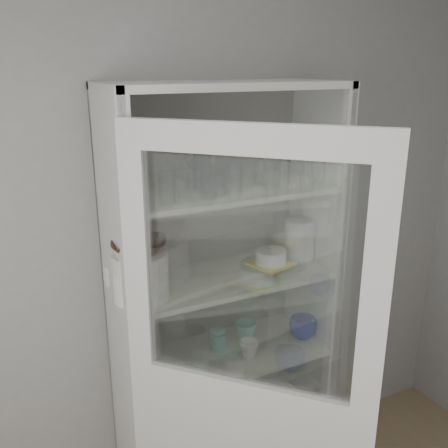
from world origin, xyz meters
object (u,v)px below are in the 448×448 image
grey_bowl_stack (300,239)px  tin_box (260,404)px  pantry_cabinet (218,330)px  goblet_3 (258,158)px  glass_platter (271,267)px  mug_blue (303,328)px  yellow_trivet (271,264)px  teal_jar (218,339)px  goblet_1 (224,165)px  plate_stack_back (127,271)px  goblet_0 (128,170)px  measuring_cups (160,372)px  white_ramekin (271,257)px  mug_white (249,349)px  goblet_2 (269,157)px  cupboard_door (245,435)px  plate_stack_front (141,284)px  terracotta_bowl (139,246)px  cream_bowl (140,261)px  cream_dish (167,438)px  mug_teal (246,332)px  white_canister (138,358)px

grey_bowl_stack → tin_box: 0.90m
pantry_cabinet → goblet_3: 0.85m
goblet_3 → glass_platter: size_ratio=0.64×
goblet_3 → mug_blue: bearing=-43.1°
glass_platter → yellow_trivet: 0.01m
glass_platter → teal_jar: size_ratio=3.02×
goblet_1 → plate_stack_back: 0.64m
goblet_0 → grey_bowl_stack: goblet_0 is taller
measuring_cups → white_ramekin: bearing=0.9°
yellow_trivet → teal_jar: 0.45m
glass_platter → pantry_cabinet: bearing=155.5°
glass_platter → teal_jar: bearing=162.2°
pantry_cabinet → mug_white: pantry_cabinet is taller
goblet_2 → measuring_cups: goblet_2 is taller
cupboard_door → white_ramekin: cupboard_door is taller
glass_platter → measuring_cups: 0.68m
goblet_0 → plate_stack_front: bearing=-97.2°
plate_stack_back → terracotta_bowl: bearing=-89.1°
goblet_0 → tin_box: 1.40m
goblet_2 → cream_bowl: goblet_2 is taller
plate_stack_back → teal_jar: bearing=-13.0°
pantry_cabinet → cream_dish: bearing=-163.9°
cream_bowl → plate_stack_front: bearing=0.0°
mug_blue → mug_teal: size_ratio=1.23×
cream_bowl → teal_jar: cream_bowl is taller
mug_white → grey_bowl_stack: bearing=12.4°
cupboard_door → goblet_2: bearing=100.2°
goblet_0 → mug_blue: size_ratio=1.38×
goblet_1 → tin_box: bearing=-36.0°
cream_bowl → measuring_cups: size_ratio=2.54×
glass_platter → white_canister: size_ratio=2.15×
pantry_cabinet → measuring_cups: size_ratio=23.65×
white_ramekin → grey_bowl_stack: size_ratio=0.72×
plate_stack_back → mug_white: plate_stack_back is taller
grey_bowl_stack → cream_dish: bearing=-177.6°
terracotta_bowl → yellow_trivet: size_ratio=1.30×
terracotta_bowl → white_ramekin: (0.63, 0.03, -0.16)m
glass_platter → tin_box: size_ratio=1.60×
mug_white → yellow_trivet: bearing=17.7°
goblet_1 → goblet_3: goblet_3 is taller
measuring_cups → white_canister: (-0.07, 0.08, 0.05)m
mug_blue → pantry_cabinet: bearing=149.0°
glass_platter → terracotta_bowl: bearing=-177.3°
goblet_0 → mug_blue: (0.79, -0.16, -0.84)m
goblet_0 → goblet_1: size_ratio=1.20×
cupboard_door → yellow_trivet: 0.77m
plate_stack_front → mug_teal: 0.69m
terracotta_bowl → mug_blue: 1.00m
measuring_cups → goblet_1: bearing=21.9°
goblet_1 → plate_stack_back: bearing=177.8°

